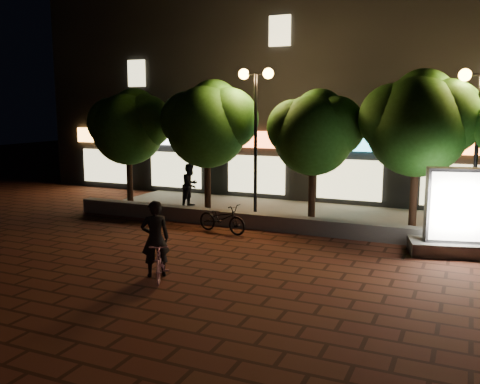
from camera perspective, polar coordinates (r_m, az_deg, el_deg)
The scene contains 15 objects.
ground at distance 13.22m, azimuth -0.90°, elevation -8.09°, with size 80.00×80.00×0.00m, color #4E2618.
retaining_wall at distance 16.74m, azimuth 4.88°, elevation -3.49°, with size 16.00×0.45×0.50m, color slate.
sidewalk at distance 19.11m, azimuth 7.34°, elevation -2.56°, with size 16.00×5.00×0.08m, color slate.
building_block at distance 25.02m, azimuth 11.95°, elevation 11.53°, with size 28.00×8.12×11.30m.
tree_far_left at distance 20.89m, azimuth -12.06°, elevation 7.32°, with size 3.36×2.80×4.63m.
tree_left at distance 19.04m, azimuth -3.43°, elevation 7.79°, with size 3.60×3.00×4.89m.
tree_mid at distance 17.57m, azimuth 8.31°, elevation 6.83°, with size 3.24×2.70×4.50m.
tree_right at distance 16.96m, azimuth 19.24°, elevation 7.50°, with size 3.72×3.10×5.07m.
street_lamp_left at distance 17.98m, azimuth 1.75°, elevation 9.56°, with size 1.26×0.36×5.18m.
street_lamp_right at distance 16.63m, azimuth 24.92°, elevation 8.27°, with size 1.26×0.36×4.98m.
ad_kiosk at distance 15.06m, azimuth 22.47°, elevation -2.87°, with size 2.39×1.58×2.37m.
scooter_pink at distance 12.24m, azimuth -8.80°, elevation -7.39°, with size 0.43×1.52×0.91m, color #C985AD.
rider at distance 12.33m, azimuth -9.34°, elevation -5.09°, with size 0.66×0.44×1.82m, color black.
scooter_parked at distance 16.44m, azimuth -1.99°, elevation -2.91°, with size 0.62×1.79×0.94m, color black.
pedestrian at distance 20.40m, azimuth -5.50°, elevation 0.78°, with size 0.83×0.65×1.71m, color black.
Camera 1 is at (5.32, -11.43, 3.96)m, focal length 38.67 mm.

